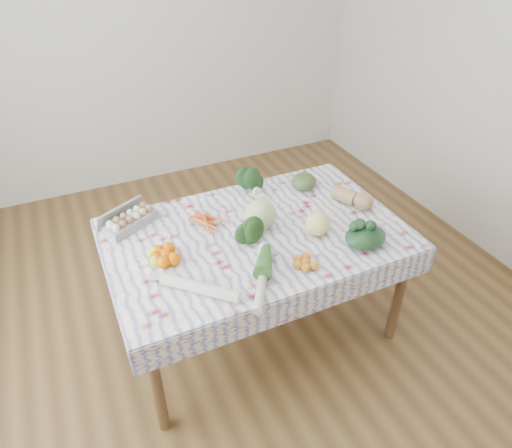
# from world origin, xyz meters

# --- Properties ---
(ground) EXTENTS (4.50, 4.50, 0.00)m
(ground) POSITION_xyz_m (0.00, 0.00, 0.00)
(ground) COLOR brown
(ground) RESTS_ON ground
(wall_back) EXTENTS (4.00, 0.04, 2.80)m
(wall_back) POSITION_xyz_m (0.00, 2.25, 1.40)
(wall_back) COLOR silver
(wall_back) RESTS_ON ground
(dining_table) EXTENTS (1.60, 1.00, 0.75)m
(dining_table) POSITION_xyz_m (0.00, 0.00, 0.68)
(dining_table) COLOR brown
(dining_table) RESTS_ON ground
(tablecloth) EXTENTS (1.66, 1.06, 0.01)m
(tablecloth) POSITION_xyz_m (0.00, 0.00, 0.76)
(tablecloth) COLOR white
(tablecloth) RESTS_ON dining_table
(egg_carton) EXTENTS (0.34, 0.26, 0.08)m
(egg_carton) POSITION_xyz_m (-0.63, 0.35, 0.80)
(egg_carton) COLOR #9A9A95
(egg_carton) RESTS_ON tablecloth
(carrot_bunch) EXTENTS (0.26, 0.25, 0.04)m
(carrot_bunch) POSITION_xyz_m (-0.21, 0.19, 0.78)
(carrot_bunch) COLOR orange
(carrot_bunch) RESTS_ON tablecloth
(kale_bunch) EXTENTS (0.20, 0.19, 0.15)m
(kale_bunch) POSITION_xyz_m (0.14, 0.38, 0.83)
(kale_bunch) COLOR #193C18
(kale_bunch) RESTS_ON tablecloth
(kabocha_squash) EXTENTS (0.20, 0.20, 0.10)m
(kabocha_squash) POSITION_xyz_m (0.48, 0.31, 0.81)
(kabocha_squash) COLOR #445A2B
(kabocha_squash) RESTS_ON tablecloth
(cabbage) EXTENTS (0.22, 0.22, 0.18)m
(cabbage) POSITION_xyz_m (0.04, 0.03, 0.85)
(cabbage) COLOR #B2D282
(cabbage) RESTS_ON tablecloth
(butternut_squash) EXTENTS (0.22, 0.28, 0.12)m
(butternut_squash) POSITION_xyz_m (0.66, 0.01, 0.82)
(butternut_squash) COLOR tan
(butternut_squash) RESTS_ON tablecloth
(orange_cluster) EXTENTS (0.22, 0.22, 0.07)m
(orange_cluster) POSITION_xyz_m (-0.52, -0.03, 0.80)
(orange_cluster) COLOR #FA6D00
(orange_cluster) RESTS_ON tablecloth
(broccoli) EXTENTS (0.21, 0.21, 0.13)m
(broccoli) POSITION_xyz_m (-0.06, -0.14, 0.82)
(broccoli) COLOR #1D4115
(broccoli) RESTS_ON tablecloth
(mandarin_cluster) EXTENTS (0.17, 0.17, 0.05)m
(mandarin_cluster) POSITION_xyz_m (0.11, -0.37, 0.79)
(mandarin_cluster) COLOR orange
(mandarin_cluster) RESTS_ON tablecloth
(grapefruit) EXTENTS (0.16, 0.16, 0.14)m
(grapefruit) POSITION_xyz_m (0.31, -0.16, 0.83)
(grapefruit) COLOR #F3E27C
(grapefruit) RESTS_ON tablecloth
(spinach_bag) EXTENTS (0.25, 0.20, 0.10)m
(spinach_bag) POSITION_xyz_m (0.49, -0.35, 0.81)
(spinach_bag) COLOR black
(spinach_bag) RESTS_ON tablecloth
(daikon) EXTENTS (0.34, 0.34, 0.06)m
(daikon) POSITION_xyz_m (-0.44, -0.33, 0.79)
(daikon) COLOR silver
(daikon) RESTS_ON tablecloth
(leek) EXTENTS (0.26, 0.39, 0.05)m
(leek) POSITION_xyz_m (-0.15, -0.39, 0.79)
(leek) COLOR beige
(leek) RESTS_ON tablecloth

